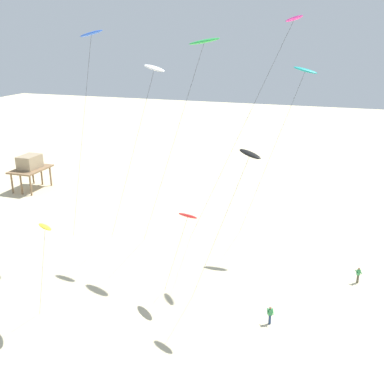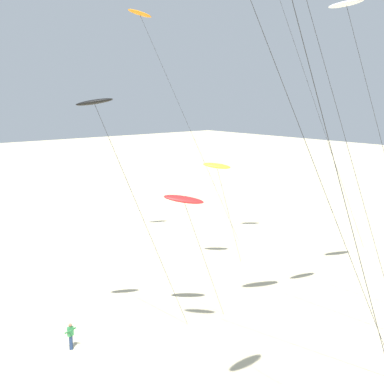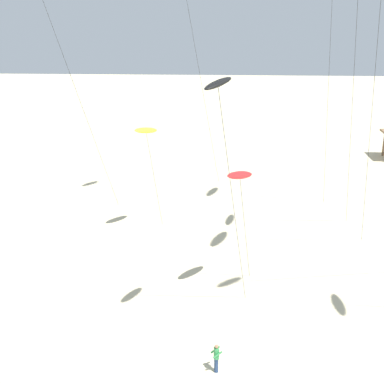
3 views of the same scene
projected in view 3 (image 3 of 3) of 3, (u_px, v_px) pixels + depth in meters
name	position (u px, v px, depth m)	size (l,w,h in m)	color
kite_yellow	(146.00, 131.00, 40.49)	(2.05, 3.49, 9.38)	yellow
kite_black	(218.00, 87.00, 24.44)	(2.89, 6.37, 14.97)	black
kite_red	(240.00, 176.00, 31.53)	(2.10, 4.00, 8.87)	red
kite_flyer_middle	(216.00, 358.00, 26.81)	(0.63, 0.65, 1.67)	navy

